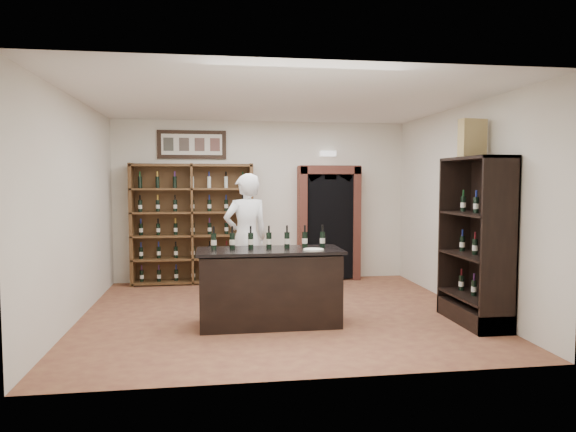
# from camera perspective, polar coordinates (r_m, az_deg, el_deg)

# --- Properties ---
(floor) EXTENTS (5.50, 5.50, 0.00)m
(floor) POSITION_cam_1_polar(r_m,az_deg,el_deg) (7.49, -0.99, -10.67)
(floor) COLOR #95613B
(floor) RESTS_ON ground
(ceiling) EXTENTS (5.50, 5.50, 0.00)m
(ceiling) POSITION_cam_1_polar(r_m,az_deg,el_deg) (7.33, -1.02, 12.67)
(ceiling) COLOR white
(ceiling) RESTS_ON wall_back
(wall_back) EXTENTS (5.50, 0.04, 3.00)m
(wall_back) POSITION_cam_1_polar(r_m,az_deg,el_deg) (9.73, -2.87, 1.66)
(wall_back) COLOR silver
(wall_back) RESTS_ON ground
(wall_left) EXTENTS (0.04, 5.00, 3.00)m
(wall_left) POSITION_cam_1_polar(r_m,az_deg,el_deg) (7.42, -22.56, 0.64)
(wall_left) COLOR silver
(wall_left) RESTS_ON ground
(wall_right) EXTENTS (0.04, 5.00, 3.00)m
(wall_right) POSITION_cam_1_polar(r_m,az_deg,el_deg) (8.07, 18.74, 0.98)
(wall_right) COLOR silver
(wall_right) RESTS_ON ground
(wine_shelf) EXTENTS (2.20, 0.38, 2.20)m
(wine_shelf) POSITION_cam_1_polar(r_m,az_deg,el_deg) (9.56, -10.55, -0.84)
(wine_shelf) COLOR brown
(wine_shelf) RESTS_ON ground
(framed_picture) EXTENTS (1.25, 0.04, 0.52)m
(framed_picture) POSITION_cam_1_polar(r_m,az_deg,el_deg) (9.68, -10.63, 7.81)
(framed_picture) COLOR black
(framed_picture) RESTS_ON wall_back
(arched_doorway) EXTENTS (1.17, 0.35, 2.17)m
(arched_doorway) POSITION_cam_1_polar(r_m,az_deg,el_deg) (9.78, 4.54, -0.45)
(arched_doorway) COLOR black
(arched_doorway) RESTS_ON ground
(emergency_light) EXTENTS (0.30, 0.10, 0.10)m
(emergency_light) POSITION_cam_1_polar(r_m,az_deg,el_deg) (9.86, 4.46, 6.92)
(emergency_light) COLOR white
(emergency_light) RESTS_ON wall_back
(tasting_counter) EXTENTS (1.88, 0.78, 1.00)m
(tasting_counter) POSITION_cam_1_polar(r_m,az_deg,el_deg) (6.77, -2.04, -7.95)
(tasting_counter) COLOR black
(tasting_counter) RESTS_ON ground
(counter_bottle_0) EXTENTS (0.07, 0.07, 0.30)m
(counter_bottle_0) POSITION_cam_1_polar(r_m,az_deg,el_deg) (6.72, -8.26, -2.78)
(counter_bottle_0) COLOR black
(counter_bottle_0) RESTS_ON tasting_counter
(counter_bottle_1) EXTENTS (0.07, 0.07, 0.30)m
(counter_bottle_1) POSITION_cam_1_polar(r_m,az_deg,el_deg) (6.72, -6.21, -2.76)
(counter_bottle_1) COLOR black
(counter_bottle_1) RESTS_ON tasting_counter
(counter_bottle_2) EXTENTS (0.07, 0.07, 0.30)m
(counter_bottle_2) POSITION_cam_1_polar(r_m,az_deg,el_deg) (6.74, -4.17, -2.73)
(counter_bottle_2) COLOR black
(counter_bottle_2) RESTS_ON tasting_counter
(counter_bottle_3) EXTENTS (0.07, 0.07, 0.30)m
(counter_bottle_3) POSITION_cam_1_polar(r_m,az_deg,el_deg) (6.76, -2.13, -2.70)
(counter_bottle_3) COLOR black
(counter_bottle_3) RESTS_ON tasting_counter
(counter_bottle_4) EXTENTS (0.07, 0.07, 0.30)m
(counter_bottle_4) POSITION_cam_1_polar(r_m,az_deg,el_deg) (6.79, -0.12, -2.67)
(counter_bottle_4) COLOR black
(counter_bottle_4) RESTS_ON tasting_counter
(counter_bottle_5) EXTENTS (0.07, 0.07, 0.30)m
(counter_bottle_5) POSITION_cam_1_polar(r_m,az_deg,el_deg) (6.83, 1.88, -2.63)
(counter_bottle_5) COLOR black
(counter_bottle_5) RESTS_ON tasting_counter
(counter_bottle_6) EXTENTS (0.07, 0.07, 0.30)m
(counter_bottle_6) POSITION_cam_1_polar(r_m,az_deg,el_deg) (6.87, 3.85, -2.60)
(counter_bottle_6) COLOR black
(counter_bottle_6) RESTS_ON tasting_counter
(side_cabinet) EXTENTS (0.48, 1.20, 2.20)m
(side_cabinet) POSITION_cam_1_polar(r_m,az_deg,el_deg) (7.25, 20.26, -5.30)
(side_cabinet) COLOR black
(side_cabinet) RESTS_ON ground
(shopkeeper) EXTENTS (0.84, 0.68, 2.00)m
(shopkeeper) POSITION_cam_1_polar(r_m,az_deg,el_deg) (8.04, -4.67, -2.41)
(shopkeeper) COLOR white
(shopkeeper) RESTS_ON ground
(plate) EXTENTS (0.26, 0.26, 0.02)m
(plate) POSITION_cam_1_polar(r_m,az_deg,el_deg) (6.56, 2.85, -3.76)
(plate) COLOR beige
(plate) RESTS_ON tasting_counter
(wine_crate) EXTENTS (0.37, 0.19, 0.50)m
(wine_crate) POSITION_cam_1_polar(r_m,az_deg,el_deg) (7.30, 19.81, 8.14)
(wine_crate) COLOR tan
(wine_crate) RESTS_ON side_cabinet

